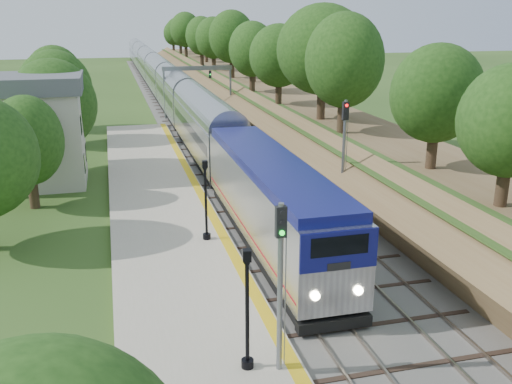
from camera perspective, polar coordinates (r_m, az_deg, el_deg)
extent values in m
cube|color=#4C4944|center=(75.17, -6.72, 8.05)|extent=(9.50, 170.00, 0.12)
cube|color=gray|center=(74.83, -8.80, 8.03)|extent=(0.08, 170.00, 0.16)
cube|color=gray|center=(74.99, -7.70, 8.10)|extent=(0.08, 170.00, 0.16)
cube|color=gray|center=(75.32, -5.75, 8.21)|extent=(0.08, 170.00, 0.16)
cube|color=gray|center=(75.55, -4.66, 8.26)|extent=(0.08, 170.00, 0.16)
cube|color=#AFA68D|center=(31.96, -8.54, -4.72)|extent=(6.40, 68.00, 0.38)
cube|color=gold|center=(32.26, -3.51, -3.97)|extent=(0.55, 68.00, 0.01)
cube|color=brown|center=(76.78, 0.37, 9.45)|extent=(9.00, 170.00, 3.00)
cube|color=brown|center=(75.92, -2.51, 9.19)|extent=(4.47, 170.00, 4.54)
cylinder|color=#332316|center=(30.58, 22.06, 1.30)|extent=(0.60, 0.60, 2.62)
sphere|color=#1A3E10|center=(29.87, 22.84, 7.88)|extent=(5.70, 5.70, 5.70)
cylinder|color=#332316|center=(76.08, -0.74, 11.51)|extent=(0.60, 0.60, 2.62)
sphere|color=#1A3E10|center=(75.80, -0.75, 14.19)|extent=(5.70, 5.70, 5.70)
cylinder|color=#332316|center=(125.06, -6.33, 13.72)|extent=(0.60, 0.60, 2.62)
sphere|color=#1A3E10|center=(124.89, -6.39, 15.35)|extent=(5.70, 5.70, 5.70)
cube|color=beige|center=(44.81, -22.02, 4.90)|extent=(8.00, 6.00, 6.80)
cube|color=#55595E|center=(44.21, -22.61, 9.96)|extent=(8.60, 6.60, 1.20)
cube|color=black|center=(43.04, -16.77, 2.77)|extent=(0.05, 1.10, 1.30)
cube|color=black|center=(46.54, -16.65, 3.85)|extent=(0.05, 1.10, 1.30)
cube|color=black|center=(42.45, -17.10, 6.43)|extent=(0.05, 1.10, 1.30)
cube|color=black|center=(46.00, -16.95, 7.24)|extent=(0.05, 1.10, 1.30)
cylinder|color=slate|center=(69.42, -9.13, 9.72)|extent=(0.24, 0.24, 6.20)
cylinder|color=slate|center=(70.60, -2.56, 10.04)|extent=(0.24, 0.24, 6.20)
cube|color=slate|center=(69.59, -5.89, 12.22)|extent=(8.40, 0.25, 0.50)
cube|color=black|center=(69.18, -7.94, 11.50)|extent=(0.30, 0.20, 0.90)
cube|color=black|center=(69.75, -4.61, 11.65)|extent=(0.30, 0.20, 0.90)
cylinder|color=#332316|center=(41.21, -19.58, 1.04)|extent=(0.60, 0.60, 2.45)
sphere|color=#1A3E10|center=(40.46, -20.05, 5.56)|extent=(5.32, 5.32, 5.32)
cylinder|color=#332316|center=(56.74, -18.36, 5.44)|extent=(0.60, 0.60, 2.45)
sphere|color=#1A3E10|center=(56.19, -18.68, 8.75)|extent=(5.32, 5.32, 5.32)
cube|color=black|center=(31.00, 1.42, -4.44)|extent=(2.88, 18.02, 0.63)
cube|color=#B7BAC1|center=(30.29, 1.45, -0.77)|extent=(3.13, 18.77, 3.55)
cube|color=navy|center=(29.73, 1.48, 2.90)|extent=(3.00, 18.02, 0.46)
cube|color=navy|center=(21.62, 8.31, -5.81)|extent=(3.10, 0.10, 1.56)
cube|color=black|center=(21.50, 8.38, -5.34)|extent=(2.29, 0.06, 0.78)
cube|color=#AC101B|center=(30.68, 1.43, -2.90)|extent=(3.15, 18.39, 0.10)
cube|color=#B7BAC1|center=(49.71, -5.00, 5.95)|extent=(3.13, 20.86, 4.07)
cube|color=#B7BAC1|center=(70.67, -7.95, 9.26)|extent=(3.13, 20.86, 4.07)
cube|color=#B7BAC1|center=(91.86, -9.57, 11.04)|extent=(3.13, 20.86, 4.07)
cube|color=#B7BAC1|center=(113.16, -10.59, 12.14)|extent=(3.13, 20.86, 4.07)
cube|color=#B7BAC1|center=(134.50, -11.29, 12.89)|extent=(3.13, 20.86, 4.07)
cube|color=#B7BAC1|center=(155.87, -11.80, 13.44)|extent=(3.13, 20.86, 4.07)
cylinder|color=black|center=(20.65, -0.86, -16.75)|extent=(0.44, 0.44, 0.30)
cylinder|color=black|center=(19.63, -0.88, -12.07)|extent=(0.14, 0.14, 3.87)
cube|color=black|center=(18.67, -0.91, -6.35)|extent=(0.32, 0.32, 0.40)
cube|color=silver|center=(18.67, -0.91, -6.35)|extent=(0.23, 0.23, 0.30)
cylinder|color=black|center=(31.27, -4.94, -4.43)|extent=(0.44, 0.44, 0.30)
cylinder|color=black|center=(30.61, -5.04, -1.07)|extent=(0.14, 0.14, 3.86)
cube|color=black|center=(30.01, -5.14, 2.78)|extent=(0.28, 0.28, 0.40)
cube|color=silver|center=(30.01, -5.14, 2.78)|extent=(0.20, 0.20, 0.30)
cylinder|color=slate|center=(19.13, 2.42, -9.73)|extent=(0.19, 0.19, 6.05)
cube|color=black|center=(18.16, 2.51, -2.98)|extent=(0.35, 0.23, 1.04)
cylinder|color=#0CE526|center=(18.04, 2.64, -3.13)|extent=(0.17, 0.06, 0.17)
cylinder|color=slate|center=(36.54, 8.74, 3.69)|extent=(0.20, 0.20, 6.94)
cube|color=black|center=(35.99, 8.95, 8.02)|extent=(0.38, 0.25, 1.12)
cylinder|color=#FF0C0C|center=(35.86, 9.04, 7.98)|extent=(0.18, 0.07, 0.18)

